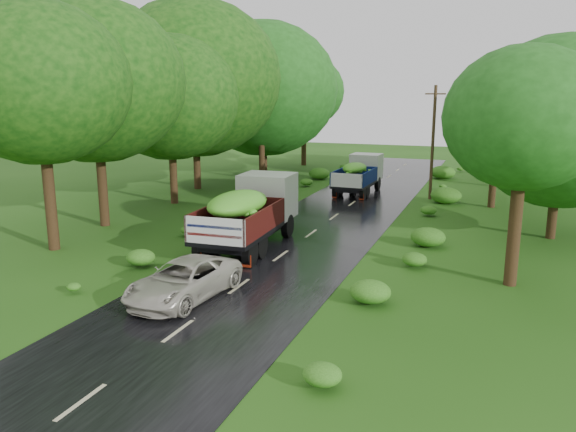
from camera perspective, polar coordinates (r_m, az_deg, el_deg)
The scene contains 10 objects.
ground at distance 16.56m, azimuth -11.09°, elevation -11.43°, with size 120.00×120.00×0.00m, color #1D490F.
road at distance 20.67m, azimuth -3.81°, elevation -6.29°, with size 6.50×80.00×0.02m, color black.
road_lines at distance 21.53m, azimuth -2.70°, elevation -5.46°, with size 0.12×69.60×0.00m.
truck_near at distance 24.58m, azimuth -3.75°, elevation 0.71°, with size 2.77×7.05×2.92m.
truck_far at distance 37.99m, azimuth 7.28°, elevation 4.41°, with size 2.23×5.91×2.46m.
car at distance 18.72m, azimuth -10.55°, elevation -6.43°, with size 2.09×4.53×1.26m, color #B9B5A5.
utility_pole at distance 36.35m, azimuth 14.50°, elevation 7.34°, with size 1.24×0.28×7.08m.
trees_left at distance 38.76m, azimuth -7.84°, elevation 12.74°, with size 7.06×34.79×9.75m.
trees_right at distance 35.18m, azimuth 22.96°, elevation 9.66°, with size 6.49×31.76×8.28m.
shrubs at distance 28.71m, azimuth 3.60°, elevation -0.23°, with size 11.90×44.00×0.70m.
Camera 1 is at (8.15, -12.80, 6.64)m, focal length 35.00 mm.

